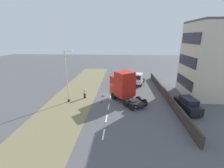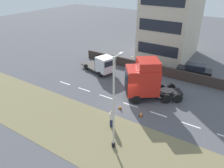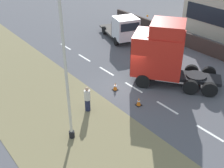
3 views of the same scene
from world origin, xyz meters
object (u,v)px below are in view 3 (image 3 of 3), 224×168
(traffic_cone_lead, at_px, (115,87))
(traffic_cone_trailing, at_px, (139,102))
(pedestrian, at_px, (87,99))
(lamp_post, at_px, (68,80))
(lorry_cab, at_px, (162,53))
(flatbed_truck, at_px, (124,29))

(traffic_cone_lead, xyz_separation_m, traffic_cone_trailing, (-0.00, -2.42, 0.00))
(traffic_cone_lead, bearing_deg, pedestrian, -164.01)
(lamp_post, bearing_deg, lorry_cab, 8.97)
(lamp_post, relative_size, traffic_cone_trailing, 13.47)
(pedestrian, relative_size, traffic_cone_trailing, 2.92)
(pedestrian, height_order, traffic_cone_trailing, pedestrian)
(flatbed_truck, distance_m, traffic_cone_lead, 9.10)
(pedestrian, height_order, traffic_cone_lead, pedestrian)
(flatbed_truck, bearing_deg, lamp_post, 55.41)
(lorry_cab, bearing_deg, lamp_post, 152.68)
(traffic_cone_trailing, bearing_deg, lorry_cab, 21.72)
(lorry_cab, xyz_separation_m, flatbed_truck, (2.91, 7.56, -0.92))
(pedestrian, bearing_deg, lamp_post, -142.72)
(lorry_cab, distance_m, traffic_cone_lead, 4.08)
(lamp_post, height_order, pedestrian, lamp_post)
(pedestrian, bearing_deg, flatbed_truck, 38.51)
(lamp_post, relative_size, pedestrian, 4.62)
(lamp_post, distance_m, pedestrian, 3.82)
(lorry_cab, xyz_separation_m, lamp_post, (-8.33, -1.31, 1.35))
(lorry_cab, height_order, flatbed_truck, lorry_cab)
(lorry_cab, xyz_separation_m, traffic_cone_trailing, (-3.38, -1.35, -2.01))
(traffic_cone_lead, bearing_deg, lorry_cab, -17.70)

